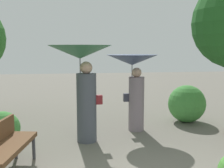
# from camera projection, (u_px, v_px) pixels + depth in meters

# --- Properties ---
(person_left) EXTENTS (1.37, 1.37, 2.11)m
(person_left) POSITION_uv_depth(u_px,v_px,m) (82.00, 71.00, 6.02)
(person_left) COLOR #474C56
(person_left) RESTS_ON ground
(person_right) EXTENTS (1.26, 1.26, 1.89)m
(person_right) POSITION_uv_depth(u_px,v_px,m) (134.00, 75.00, 6.88)
(person_right) COLOR gray
(person_right) RESTS_ON ground
(park_bench) EXTENTS (0.78, 1.57, 0.83)m
(park_bench) POSITION_uv_depth(u_px,v_px,m) (4.00, 144.00, 4.50)
(park_bench) COLOR #38383D
(park_bench) RESTS_ON ground
(bush_path_left) EXTENTS (0.73, 0.73, 0.73)m
(bush_path_left) POSITION_uv_depth(u_px,v_px,m) (3.00, 129.00, 5.88)
(bush_path_left) COLOR #428C3D
(bush_path_left) RESTS_ON ground
(bush_path_right) EXTENTS (1.04, 1.04, 1.04)m
(bush_path_right) POSITION_uv_depth(u_px,v_px,m) (187.00, 104.00, 7.78)
(bush_path_right) COLOR #428C3D
(bush_path_right) RESTS_ON ground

